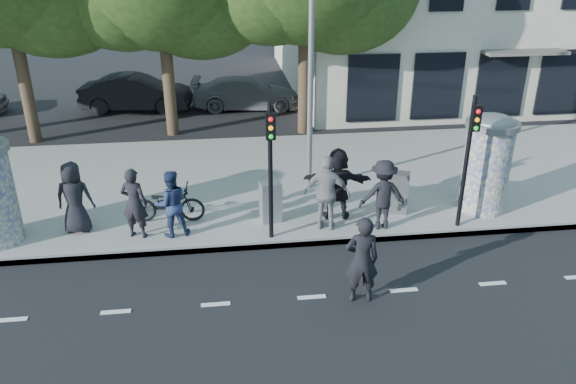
{
  "coord_description": "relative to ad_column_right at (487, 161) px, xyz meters",
  "views": [
    {
      "loc": [
        -1.74,
        -8.25,
        6.86
      ],
      "look_at": [
        -0.23,
        3.5,
        1.49
      ],
      "focal_mm": 35.0,
      "sensor_mm": 36.0,
      "label": 1
    }
  ],
  "objects": [
    {
      "name": "ground",
      "position": [
        -5.2,
        -4.7,
        -1.54
      ],
      "size": [
        120.0,
        120.0,
        0.0
      ],
      "primitive_type": "plane",
      "color": "black",
      "rests_on": "ground"
    },
    {
      "name": "sidewalk",
      "position": [
        -5.2,
        2.8,
        -1.46
      ],
      "size": [
        40.0,
        8.0,
        0.15
      ],
      "primitive_type": "cube",
      "color": "gray",
      "rests_on": "ground"
    },
    {
      "name": "curb",
      "position": [
        -5.2,
        -1.15,
        -1.46
      ],
      "size": [
        40.0,
        0.1,
        0.16
      ],
      "primitive_type": "cube",
      "color": "slate",
      "rests_on": "ground"
    },
    {
      "name": "lane_dash_far",
      "position": [
        -5.2,
        -3.3,
        -1.53
      ],
      "size": [
        32.0,
        0.12,
        0.01
      ],
      "primitive_type": "cube",
      "color": "silver",
      "rests_on": "ground"
    },
    {
      "name": "ad_column_right",
      "position": [
        0.0,
        0.0,
        0.0
      ],
      "size": [
        1.36,
        1.36,
        2.65
      ],
      "color": "beige",
      "rests_on": "sidewalk"
    },
    {
      "name": "traffic_pole_near",
      "position": [
        -5.8,
        -0.91,
        0.69
      ],
      "size": [
        0.22,
        0.31,
        3.4
      ],
      "color": "black",
      "rests_on": "sidewalk"
    },
    {
      "name": "traffic_pole_far",
      "position": [
        -1.0,
        -0.91,
        0.69
      ],
      "size": [
        0.22,
        0.31,
        3.4
      ],
      "color": "black",
      "rests_on": "sidewalk"
    },
    {
      "name": "street_lamp",
      "position": [
        -4.4,
        1.93,
        3.26
      ],
      "size": [
        0.25,
        0.93,
        8.0
      ],
      "color": "slate",
      "rests_on": "sidewalk"
    },
    {
      "name": "ped_a",
      "position": [
        -10.55,
        0.07,
        -0.47
      ],
      "size": [
        0.94,
        0.65,
        1.84
      ],
      "primitive_type": "imported",
      "rotation": [
        0.0,
        0.0,
        3.06
      ],
      "color": "black",
      "rests_on": "sidewalk"
    },
    {
      "name": "ped_b",
      "position": [
        -9.06,
        -0.4,
        -0.49
      ],
      "size": [
        0.75,
        0.61,
        1.79
      ],
      "primitive_type": "imported",
      "rotation": [
        0.0,
        0.0,
        2.83
      ],
      "color": "black",
      "rests_on": "sidewalk"
    },
    {
      "name": "ped_c",
      "position": [
        -8.19,
        -0.43,
        -0.54
      ],
      "size": [
        0.95,
        0.81,
        1.7
      ],
      "primitive_type": "imported",
      "rotation": [
        0.0,
        0.0,
        3.37
      ],
      "color": "navy",
      "rests_on": "sidewalk"
    },
    {
      "name": "ped_d",
      "position": [
        -2.99,
        -0.69,
        -0.48
      ],
      "size": [
        1.18,
        0.69,
        1.81
      ],
      "primitive_type": "imported",
      "rotation": [
        0.0,
        0.0,
        3.16
      ],
      "color": "black",
      "rests_on": "sidewalk"
    },
    {
      "name": "ped_e",
      "position": [
        -4.37,
        -0.59,
        -0.42
      ],
      "size": [
        1.29,
        0.98,
        1.94
      ],
      "primitive_type": "imported",
      "rotation": [
        0.0,
        0.0,
        2.81
      ],
      "color": "gray",
      "rests_on": "sidewalk"
    },
    {
      "name": "ped_f",
      "position": [
        -3.99,
        0.02,
        -0.44
      ],
      "size": [
        1.84,
        0.91,
        1.91
      ],
      "primitive_type": "imported",
      "rotation": [
        0.0,
        0.0,
        2.98
      ],
      "color": "black",
      "rests_on": "sidewalk"
    },
    {
      "name": "man_road",
      "position": [
        -4.22,
        -3.49,
        -0.58
      ],
      "size": [
        0.72,
        0.49,
        1.91
      ],
      "primitive_type": "imported",
      "rotation": [
        0.0,
        0.0,
        3.09
      ],
      "color": "black",
      "rests_on": "ground"
    },
    {
      "name": "bicycle",
      "position": [
        -8.36,
        0.34,
        -0.89
      ],
      "size": [
        0.83,
        1.94,
        0.99
      ],
      "primitive_type": "imported",
      "rotation": [
        0.0,
        0.0,
        1.48
      ],
      "color": "black",
      "rests_on": "sidewalk"
    },
    {
      "name": "cabinet_left",
      "position": [
        -5.73,
        0.01,
        -0.85
      ],
      "size": [
        0.58,
        0.46,
        1.08
      ],
      "primitive_type": "cube",
      "rotation": [
        0.0,
        0.0,
        0.18
      ],
      "color": "gray",
      "rests_on": "sidewalk"
    },
    {
      "name": "cabinet_right",
      "position": [
        -2.31,
        0.12,
        -0.83
      ],
      "size": [
        0.64,
        0.55,
        1.12
      ],
      "primitive_type": "cube",
      "rotation": [
        0.0,
        0.0,
        -0.36
      ],
      "color": "slate",
      "rests_on": "sidewalk"
    },
    {
      "name": "car_mid",
      "position": [
        -10.42,
        11.56,
        -0.77
      ],
      "size": [
        2.16,
        4.83,
        1.54
      ],
      "primitive_type": "imported",
      "rotation": [
        0.0,
        0.0,
        1.45
      ],
      "color": "black",
      "rests_on": "ground"
    },
    {
      "name": "car_right",
      "position": [
        -5.67,
        11.28,
        -0.86
      ],
      "size": [
        2.23,
        4.8,
        1.36
      ],
      "primitive_type": "imported",
      "rotation": [
        0.0,
        0.0,
        1.5
      ],
      "color": "slate",
      "rests_on": "ground"
    }
  ]
}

